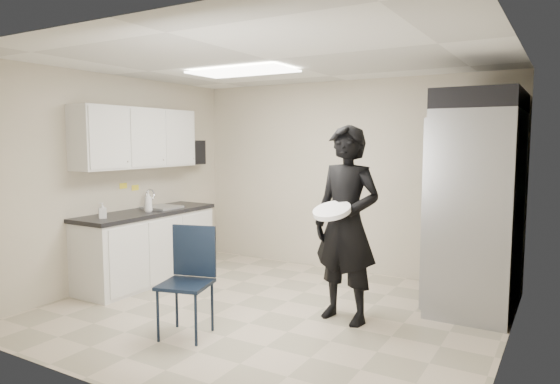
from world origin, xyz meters
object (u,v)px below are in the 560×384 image
Objects in this scene: lower_counter at (148,248)px; folding_chair at (185,285)px; commercial_fridge at (478,211)px; man_tuxedo at (346,224)px.

lower_counter is 1.99m from folding_chair.
commercial_fridge reaches higher than folding_chair.
folding_chair is (1.63, -1.15, 0.06)m from lower_counter.
lower_counter is 3.98m from commercial_fridge.
commercial_fridge is (3.78, 1.07, 0.62)m from lower_counter.
folding_chair is 0.50× the size of man_tuxedo.
man_tuxedo is (1.10, 1.12, 0.49)m from folding_chair.
commercial_fridge is at bearing 15.88° from lower_counter.
commercial_fridge reaches higher than man_tuxedo.
man_tuxedo is (-1.05, -1.10, -0.08)m from commercial_fridge.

